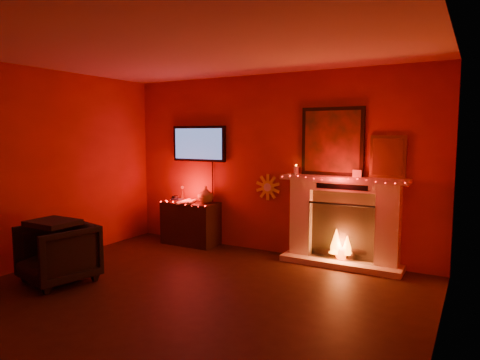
% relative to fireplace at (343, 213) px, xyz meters
% --- Properties ---
extents(room, '(5.00, 5.00, 5.00)m').
position_rel_fireplace_xyz_m(room, '(-1.14, -2.39, 0.63)').
color(room, black).
rests_on(room, ground).
extents(floor, '(5.00, 5.00, 0.00)m').
position_rel_fireplace_xyz_m(floor, '(-1.14, -2.39, -0.72)').
color(floor, black).
rests_on(floor, ground).
extents(fireplace, '(1.72, 0.40, 2.18)m').
position_rel_fireplace_xyz_m(fireplace, '(0.00, 0.00, 0.00)').
color(fireplace, beige).
rests_on(fireplace, floor).
extents(tv, '(1.00, 0.07, 1.24)m').
position_rel_fireplace_xyz_m(tv, '(-2.44, 0.06, 0.92)').
color(tv, black).
rests_on(tv, room).
extents(sunburst_clock, '(0.40, 0.03, 0.40)m').
position_rel_fireplace_xyz_m(sunburst_clock, '(-1.19, 0.09, 0.28)').
color(sunburst_clock, yellow).
rests_on(sunburst_clock, room).
extents(console_table, '(0.92, 0.57, 0.97)m').
position_rel_fireplace_xyz_m(console_table, '(-2.48, -0.13, -0.34)').
color(console_table, black).
rests_on(console_table, floor).
extents(armchair, '(0.92, 0.94, 0.72)m').
position_rel_fireplace_xyz_m(armchair, '(-2.81, -2.42, -0.37)').
color(armchair, black).
rests_on(armchair, floor).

